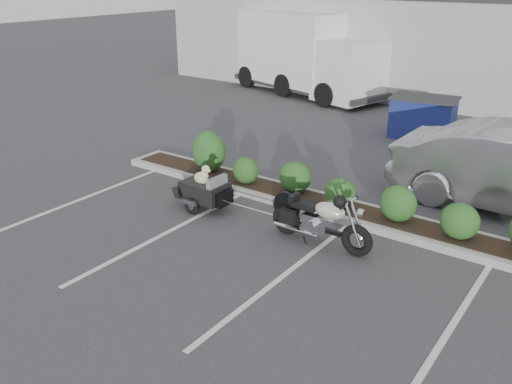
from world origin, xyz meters
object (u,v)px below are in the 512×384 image
Objects in this scene: dumpster at (423,117)px; delivery_truck at (308,56)px; motorcycle at (320,221)px; pet_trailer at (204,190)px.

dumpster is 0.28× the size of delivery_truck.
dumpster is (-0.92, 7.84, 0.14)m from motorcycle.
dumpster is at bearing 97.29° from motorcycle.
motorcycle is at bearing -42.76° from delivery_truck.
pet_trailer is at bearing -54.16° from delivery_truck.
motorcycle is 1.26× the size of pet_trailer.
dumpster is 6.93m from delivery_truck.
pet_trailer is at bearing -110.04° from dumpster.
dumpster is at bearing -13.61° from delivery_truck.
dumpster is at bearing 77.21° from pet_trailer.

